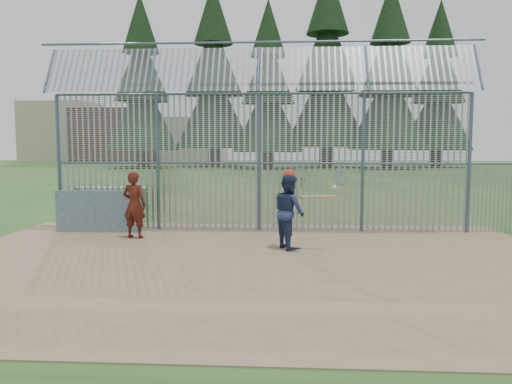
# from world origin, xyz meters

# --- Properties ---
(ground) EXTENTS (120.00, 120.00, 0.00)m
(ground) POSITION_xyz_m (0.00, 0.00, 0.00)
(ground) COLOR #2D511E
(ground) RESTS_ON ground
(dirt_infield) EXTENTS (14.00, 10.00, 0.02)m
(dirt_infield) POSITION_xyz_m (0.00, -0.50, 0.01)
(dirt_infield) COLOR #756047
(dirt_infield) RESTS_ON ground
(dugout_wall) EXTENTS (2.50, 0.12, 1.20)m
(dugout_wall) POSITION_xyz_m (-4.60, 2.90, 0.62)
(dugout_wall) COLOR #38566B
(dugout_wall) RESTS_ON dirt_infield
(batter) EXTENTS (1.01, 1.10, 1.82)m
(batter) POSITION_xyz_m (0.86, 1.02, 0.93)
(batter) COLOR navy
(batter) RESTS_ON dirt_infield
(onlooker) EXTENTS (0.73, 0.56, 1.81)m
(onlooker) POSITION_xyz_m (-3.30, 2.10, 0.92)
(onlooker) COLOR maroon
(onlooker) RESTS_ON dirt_infield
(bg_kid_standing) EXTENTS (0.69, 0.47, 1.38)m
(bg_kid_standing) POSITION_xyz_m (4.02, 18.91, 0.69)
(bg_kid_standing) COLOR slate
(bg_kid_standing) RESTS_ON ground
(bg_kid_seated) EXTENTS (0.51, 0.44, 0.82)m
(bg_kid_seated) POSITION_xyz_m (1.76, 17.38, 0.41)
(bg_kid_seated) COLOR slate
(bg_kid_seated) RESTS_ON ground
(batting_gear) EXTENTS (1.27, 0.50, 0.70)m
(batting_gear) POSITION_xyz_m (0.98, 0.99, 1.73)
(batting_gear) COLOR red
(batting_gear) RESTS_ON ground
(trash_can) EXTENTS (0.56, 0.56, 0.82)m
(trash_can) POSITION_xyz_m (0.76, 4.57, 0.38)
(trash_can) COLOR #92959A
(trash_can) RESTS_ON ground
(bleacher) EXTENTS (3.00, 0.95, 0.72)m
(bleacher) POSITION_xyz_m (-6.53, 9.03, 0.41)
(bleacher) COLOR slate
(bleacher) RESTS_ON ground
(backstop_fence) EXTENTS (20.09, 0.81, 5.30)m
(backstop_fence) POSITION_xyz_m (1.81, 3.43, 2.36)
(backstop_fence) COLOR #47566B
(backstop_fence) RESTS_ON ground
(conifer_row) EXTENTS (38.48, 12.26, 20.20)m
(conifer_row) POSITION_xyz_m (1.93, 41.51, 10.83)
(conifer_row) COLOR #332319
(conifer_row) RESTS_ON ground
(distant_buildings) EXTENTS (26.50, 10.50, 8.00)m
(distant_buildings) POSITION_xyz_m (-23.18, 56.49, 3.60)
(distant_buildings) COLOR brown
(distant_buildings) RESTS_ON ground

